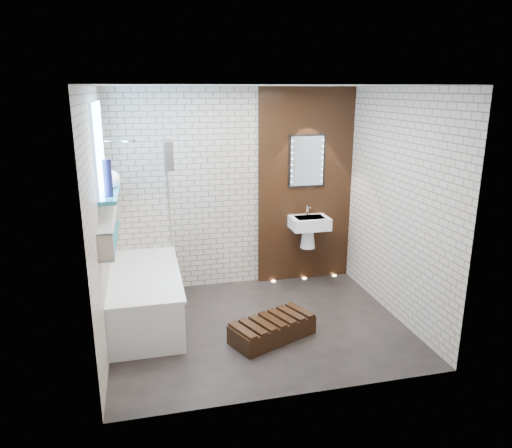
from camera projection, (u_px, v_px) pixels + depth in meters
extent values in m
plane|color=black|center=(259.00, 326.00, 5.38)|extent=(3.20, 3.20, 0.00)
cube|color=#BAAB94|center=(236.00, 190.00, 6.24)|extent=(3.20, 0.04, 2.60)
cube|color=#BAAB94|center=(298.00, 254.00, 3.81)|extent=(3.20, 0.04, 2.60)
cube|color=#BAAB94|center=(100.00, 224.00, 4.67)|extent=(0.04, 2.60, 2.60)
cube|color=#BAAB94|center=(397.00, 206.00, 5.38)|extent=(0.04, 2.60, 2.60)
plane|color=white|center=(260.00, 85.00, 4.67)|extent=(3.20, 3.20, 0.00)
cube|color=black|center=(305.00, 187.00, 6.43)|extent=(1.30, 0.06, 2.60)
cube|color=#7FADE0|center=(98.00, 147.00, 4.81)|extent=(0.03, 1.00, 0.90)
cube|color=#237080|center=(110.00, 193.00, 4.95)|extent=(0.18, 1.00, 0.04)
cube|color=#237080|center=(110.00, 240.00, 4.88)|extent=(0.14, 1.30, 0.03)
cube|color=#B2A899|center=(109.00, 218.00, 4.82)|extent=(0.14, 1.30, 0.03)
cube|color=#B2A899|center=(106.00, 248.00, 4.26)|extent=(0.14, 0.03, 0.26)
cube|color=#B2A899|center=(113.00, 214.00, 5.44)|extent=(0.14, 0.03, 0.26)
cube|color=white|center=(146.00, 298.00, 5.45)|extent=(0.75, 1.70, 0.55)
cube|color=white|center=(144.00, 274.00, 5.37)|extent=(0.79, 1.74, 0.03)
cylinder|color=silver|center=(155.00, 246.00, 6.07)|extent=(0.04, 0.04, 0.12)
cube|color=white|center=(170.00, 202.00, 5.67)|extent=(0.01, 0.78, 1.40)
cube|color=black|center=(169.00, 155.00, 5.37)|extent=(0.10, 0.25, 0.33)
cylinder|color=silver|center=(128.00, 141.00, 5.43)|extent=(0.18, 0.18, 0.02)
cube|color=white|center=(310.00, 223.00, 6.35)|extent=(0.50, 0.36, 0.16)
cone|color=white|center=(308.00, 238.00, 6.46)|extent=(0.20, 0.20, 0.28)
cylinder|color=silver|center=(307.00, 210.00, 6.40)|extent=(0.03, 0.03, 0.14)
cube|color=black|center=(307.00, 161.00, 6.30)|extent=(0.50, 0.02, 0.70)
cube|color=silver|center=(307.00, 161.00, 6.29)|extent=(0.45, 0.01, 0.65)
cube|color=black|center=(272.00, 330.00, 5.09)|extent=(0.98, 0.72, 0.20)
cylinder|color=#9C5D18|center=(108.00, 245.00, 4.50)|extent=(0.05, 0.05, 0.10)
cylinder|color=maroon|center=(107.00, 248.00, 4.40)|extent=(0.05, 0.05, 0.12)
cylinder|color=#15163B|center=(108.00, 178.00, 4.65)|extent=(0.09, 0.09, 0.37)
sphere|color=white|center=(111.00, 179.00, 5.06)|extent=(0.19, 0.19, 0.19)
cylinder|color=#FFD899|center=(273.00, 281.00, 6.61)|extent=(0.06, 0.06, 0.01)
cylinder|color=#FFD899|center=(304.00, 278.00, 6.71)|extent=(0.06, 0.06, 0.01)
cylinder|color=#FFD899|center=(334.00, 275.00, 6.81)|extent=(0.06, 0.06, 0.01)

